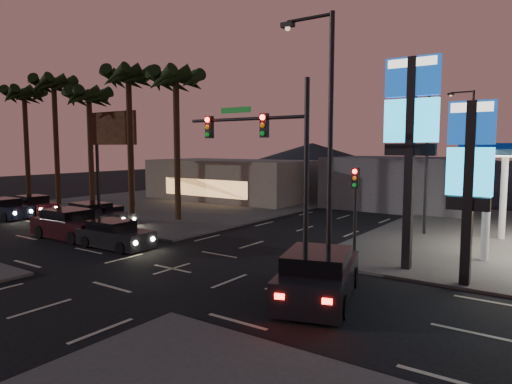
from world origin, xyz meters
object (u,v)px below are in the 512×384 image
Objects in this scene: car_lane_b_front at (108,217)px; car_lane_a_rear at (5,209)px; pylon_sign_tall at (411,121)px; suv_station at (318,276)px; car_lane_a_mid at (70,225)px; car_lane_a_front at (115,235)px; pylon_sign_short at (470,165)px; traffic_signal_mast at (269,149)px; car_lane_b_rear at (34,206)px; car_lane_b_mid at (93,216)px.

car_lane_a_rear is at bearing -165.40° from car_lane_b_front.
suv_station is (-1.44, -5.41, -5.57)m from pylon_sign_tall.
pylon_sign_tall is at bearing 12.67° from car_lane_a_mid.
pylon_sign_short is at bearing 10.92° from car_lane_a_front.
car_lane_b_front is at bearing 167.52° from traffic_signal_mast.
car_lane_a_mid is at bearing 175.52° from suv_station.
pylon_sign_tall is 1.58× the size of suv_station.
traffic_signal_mast is at bearing 150.20° from suv_station.
car_lane_a_mid is at bearing 178.59° from car_lane_a_front.
car_lane_b_front is 0.89× the size of car_lane_b_rear.
pylon_sign_tall reaches higher than car_lane_b_mid.
pylon_sign_short is 1.51× the size of car_lane_a_rear.
pylon_sign_tall is at bearing 2.80° from car_lane_b_mid.
traffic_signal_mast is 1.79× the size of car_lane_a_front.
traffic_signal_mast reaches higher than car_lane_a_rear.
traffic_signal_mast is at bearing -7.88° from car_lane_b_rear.
car_lane_b_mid is (-22.90, 0.00, -3.91)m from pylon_sign_short.
suv_station is (3.31, -1.89, -4.41)m from traffic_signal_mast.
suv_station is at bearing -5.48° from car_lane_a_front.
car_lane_b_mid is (-15.66, 2.51, -4.48)m from traffic_signal_mast.
pylon_sign_tall is 6.02m from traffic_signal_mast.
car_lane_a_front is 0.97× the size of car_lane_b_rear.
pylon_sign_short is 1.72× the size of car_lane_b_front.
pylon_sign_short is 21.30m from car_lane_a_mid.
car_lane_a_rear is at bearing 177.56° from traffic_signal_mast.
car_lane_a_front is 15.73m from car_lane_b_rear.
pylon_sign_short reaches higher than car_lane_a_mid.
car_lane_a_mid reaches higher than car_lane_a_rear.
car_lane_a_rear is (-29.03, -2.48, -5.71)m from pylon_sign_tall.
car_lane_b_front is at bearing 114.59° from car_lane_a_mid.
car_lane_b_front is 0.81× the size of car_lane_b_mid.
car_lane_a_rear is 9.31m from car_lane_b_front.
car_lane_b_mid is (8.63, 1.48, 0.06)m from car_lane_a_rear.
car_lane_a_front is (-9.32, -0.68, -4.56)m from traffic_signal_mast.
pylon_sign_tall is at bearing 75.13° from suv_station.
car_lane_b_front is (-1.81, 3.96, -0.17)m from car_lane_a_mid.
car_lane_b_mid is at bearing 153.25° from car_lane_a_front.
traffic_signal_mast is at bearing -9.11° from car_lane_b_mid.
pylon_sign_tall is at bearing 36.52° from traffic_signal_mast.
car_lane_a_mid is at bearing -19.78° from car_lane_b_rear.
car_lane_b_front is at bearing 14.60° from car_lane_a_rear.
car_lane_b_mid is (-0.38, -0.87, 0.13)m from car_lane_b_front.
car_lane_b_mid is (-20.40, -1.00, -5.65)m from pylon_sign_tall.
car_lane_b_mid is 1.10× the size of car_lane_b_rear.
traffic_signal_mast reaches higher than car_lane_b_front.
suv_station is (18.59, -5.28, 0.21)m from car_lane_b_front.
pylon_sign_short is 7.04m from suv_station.
traffic_signal_mast is at bearing -12.48° from car_lane_b_front.
car_lane_a_rear is at bearing 171.51° from car_lane_a_mid.
traffic_signal_mast is 16.32m from car_lane_b_front.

